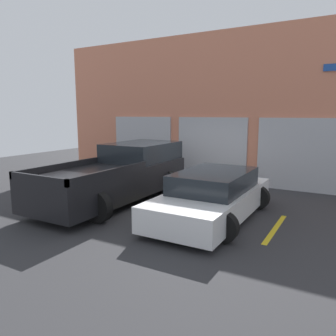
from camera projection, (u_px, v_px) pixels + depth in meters
name	position (u px, v px, depth m)	size (l,w,h in m)	color
ground_plane	(180.00, 199.00, 10.27)	(28.00, 28.00, 0.00)	#2D2D30
shophouse_building	(220.00, 110.00, 12.63)	(14.56, 0.68, 5.66)	#D17A5B
pickup_truck	(120.00, 174.00, 10.06)	(2.50, 5.50, 1.68)	black
sedan_white	(213.00, 196.00, 8.32)	(2.25, 4.46, 1.21)	white
parking_stripe_far_left	(77.00, 195.00, 10.70)	(0.12, 2.20, 0.01)	gold
parking_stripe_left	(159.00, 209.00, 9.16)	(0.12, 2.20, 0.01)	gold
parking_stripe_centre	(275.00, 229.00, 7.62)	(0.12, 2.20, 0.01)	gold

